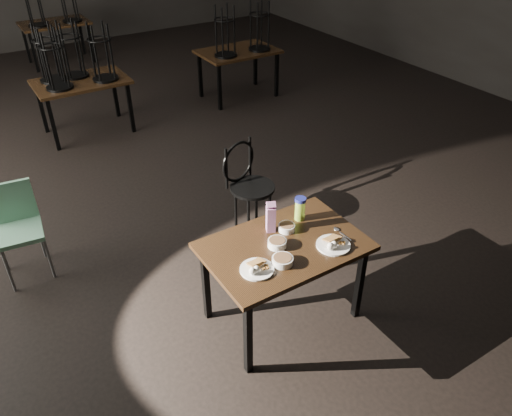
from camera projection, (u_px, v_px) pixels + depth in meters
main_table at (284, 253)px, 3.78m from camera, size 1.20×0.80×0.75m
plate_left at (257, 268)px, 3.48m from camera, size 0.24×0.24×0.08m
plate_right at (333, 244)px, 3.70m from camera, size 0.26×0.26×0.08m
bowl_near at (277, 243)px, 3.70m from camera, size 0.14×0.14×0.06m
bowl_far at (287, 227)px, 3.87m from camera, size 0.13×0.13×0.05m
bowl_big at (282, 260)px, 3.54m from camera, size 0.15×0.15×0.05m
juice_carton at (271, 217)px, 3.81m from camera, size 0.09×0.09×0.27m
water_bottle at (300, 208)px, 3.95m from camera, size 0.10×0.10×0.20m
spoon at (338, 230)px, 3.88m from camera, size 0.04×0.20×0.01m
bentwood_chair at (247, 180)px, 4.89m from camera, size 0.48×0.47×0.93m
school_chair at (16, 223)px, 4.35m from camera, size 0.45×0.45×0.87m
bg_table_left at (77, 77)px, 6.60m from camera, size 1.20×0.80×1.48m
bg_table_right at (239, 51)px, 7.71m from camera, size 1.20×0.80×1.48m
bg_table_far at (54, 22)px, 9.14m from camera, size 1.20×0.80×1.48m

